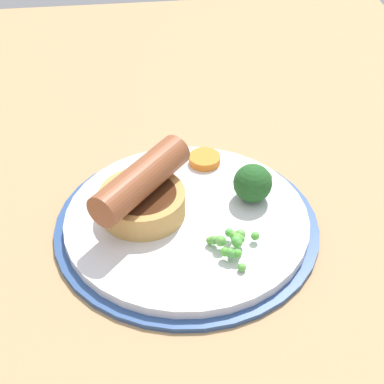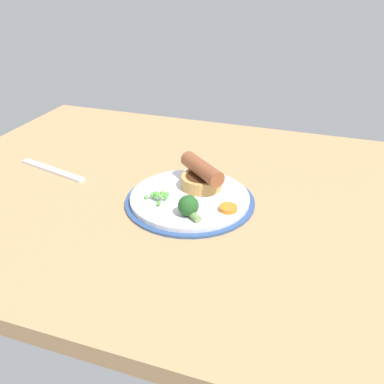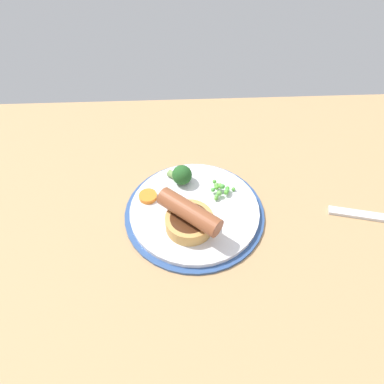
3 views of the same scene
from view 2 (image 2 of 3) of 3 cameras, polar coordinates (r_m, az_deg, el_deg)
name	(u,v)px [view 2 (image 2 of 3)]	position (r cm, az deg, el deg)	size (l,w,h in cm)	color
dining_table	(186,197)	(85.20, -0.82, -0.71)	(110.00, 80.00, 3.00)	tan
dinner_plate	(190,199)	(80.32, -0.29, -1.00)	(24.35, 24.35, 1.40)	#2D4C84
sausage_pudding	(201,177)	(81.39, 1.21, 1.96)	(10.34, 9.50, 5.49)	tan
pea_pile	(158,195)	(78.22, -4.50, -0.41)	(4.54, 4.67, 1.83)	#54AB3D
broccoli_floret_near	(189,206)	(73.14, -0.44, -1.91)	(4.66, 4.20, 3.64)	#235623
carrot_slice_2	(228,208)	(75.44, 4.85, -2.17)	(3.18, 3.18, 0.80)	orange
fork	(52,170)	(96.86, -18.14, 2.80)	(18.00, 1.60, 0.60)	silver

